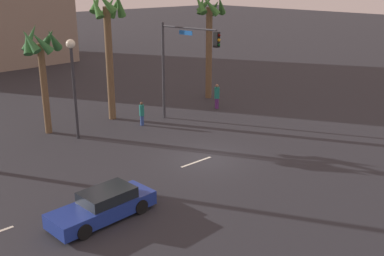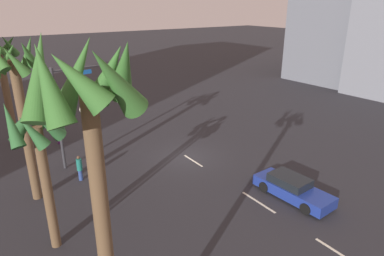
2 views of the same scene
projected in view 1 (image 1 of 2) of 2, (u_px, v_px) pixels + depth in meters
The scene contains 11 objects.
ground_plane at pixel (207, 158), 25.75m from camera, with size 220.00×220.00×0.00m, color #28282D.
lane_stripe_2 at pixel (95, 198), 21.13m from camera, with size 2.53×0.14×0.01m, color silver.
lane_stripe_3 at pixel (196, 162), 25.23m from camera, with size 2.19×0.14×0.01m, color silver.
car_1 at pixel (104, 206), 19.16m from camera, with size 4.66×1.96×1.25m.
traffic_signal at pixel (180, 57), 30.87m from camera, with size 0.96×4.90×6.80m.
streetlamp at pixel (73, 70), 27.63m from camera, with size 0.56×0.56×6.21m.
pedestrian_0 at pixel (217, 96), 35.30m from camera, with size 0.53×0.53×1.92m.
pedestrian_1 at pixel (142, 113), 31.26m from camera, with size 0.39×0.39×1.65m.
palm_tree_0 at pixel (108, 29), 31.04m from camera, with size 2.40×2.65×9.02m.
palm_tree_1 at pixel (209, 24), 36.87m from camera, with size 2.80×2.90×8.55m.
palm_tree_3 at pixel (41, 52), 28.39m from camera, with size 2.65×2.71×7.03m.
Camera 1 is at (-16.75, -17.11, 9.66)m, focal length 42.87 mm.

